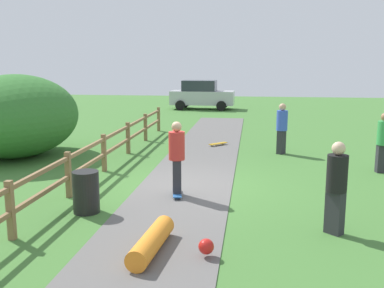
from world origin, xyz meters
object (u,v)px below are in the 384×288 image
at_px(skater_riding, 177,155).
at_px(parked_car_silver, 202,95).
at_px(skateboard_loose, 218,144).
at_px(trash_bin, 86,192).
at_px(bush_large, 16,116).
at_px(skater_fallen, 156,242).
at_px(bystander_green, 384,140).
at_px(bystander_blue, 282,126).
at_px(bystander_black, 336,184).

bearing_deg(skater_riding, parked_car_silver, 94.77).
bearing_deg(parked_car_silver, skateboard_loose, -80.79).
bearing_deg(trash_bin, skateboard_loose, 74.51).
relative_size(bush_large, trash_bin, 5.26).
relative_size(skater_fallen, parked_car_silver, 0.39).
height_order(bystander_green, bystander_blue, bystander_blue).
distance_m(trash_bin, bystander_black, 5.08).
bearing_deg(bush_large, bystander_green, -3.44).
bearing_deg(bystander_blue, skateboard_loose, 153.05).
height_order(bush_large, bystander_black, bush_large).
height_order(skateboard_loose, bystander_black, bystander_black).
height_order(skateboard_loose, bystander_blue, bystander_blue).
xyz_separation_m(bystander_green, parked_car_silver, (-7.13, 16.52, -0.00)).
xyz_separation_m(bush_large, skater_riding, (6.10, -3.80, -0.37)).
xyz_separation_m(skateboard_loose, bystander_green, (5.02, -3.47, 0.87)).
bearing_deg(bystander_black, parked_car_silver, 102.93).
xyz_separation_m(skater_riding, skater_fallen, (0.18, -3.21, -0.81)).
relative_size(bush_large, bystander_green, 2.72).
bearing_deg(bystander_green, skateboard_loose, 145.34).
bearing_deg(parked_car_silver, skater_riding, -85.23).
xyz_separation_m(skater_fallen, bystander_green, (5.32, 6.32, 0.76)).
xyz_separation_m(bush_large, skater_fallen, (6.28, -7.02, -1.18)).
distance_m(skater_riding, bystander_green, 6.31).
distance_m(bush_large, skater_fallen, 9.49).
height_order(skater_fallen, skateboard_loose, skater_fallen).
distance_m(trash_bin, skater_riding, 2.28).
bearing_deg(bystander_blue, parked_car_silver, 107.21).
bearing_deg(trash_bin, bystander_blue, 56.54).
bearing_deg(skateboard_loose, bystander_black, -71.58).
relative_size(skater_fallen, skateboard_loose, 2.30).
relative_size(bush_large, skater_riding, 2.65).
xyz_separation_m(trash_bin, parked_car_silver, (0.09, 21.00, 0.51)).
bearing_deg(bystander_green, trash_bin, -148.15).
relative_size(bush_large, bystander_blue, 2.69).
distance_m(bystander_green, bystander_blue, 3.58).
bearing_deg(bystander_black, skateboard_loose, 108.42).
height_order(bush_large, skater_fallen, bush_large).
relative_size(bush_large, parked_car_silver, 1.12).
bearing_deg(bush_large, trash_bin, -49.85).
bearing_deg(bystander_black, bystander_blue, 94.22).
relative_size(bystander_black, bystander_green, 1.01).
bearing_deg(bystander_green, bush_large, 176.56).
xyz_separation_m(bystander_blue, parked_car_silver, (-4.40, 14.21, -0.01)).
relative_size(trash_bin, bystander_black, 0.51).
bearing_deg(trash_bin, bush_large, 130.15).
distance_m(skater_riding, skater_fallen, 3.32).
bearing_deg(bush_large, skater_fallen, -48.18).
relative_size(skateboard_loose, bystander_blue, 0.41).
relative_size(skater_riding, bystander_black, 1.02).
distance_m(bystander_black, bystander_blue, 7.34).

